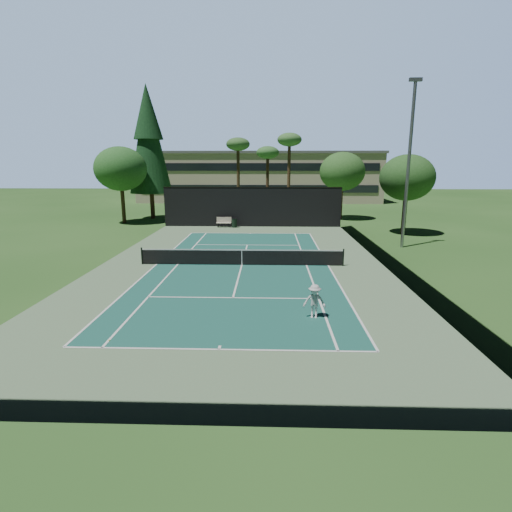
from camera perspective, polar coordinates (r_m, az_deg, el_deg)
The scene contains 22 objects.
ground at distance 25.43m, azimuth -2.03°, elevation -1.31°, with size 160.00×160.00×0.00m, color #2A5620.
apron_slab at distance 25.43m, azimuth -2.03°, elevation -1.30°, with size 18.00×32.00×0.01m, color #61825B.
court_surface at distance 25.43m, azimuth -2.03°, elevation -1.29°, with size 10.97×23.77×0.01m, color #1C594D.
court_lines at distance 25.42m, azimuth -2.03°, elevation -1.27°, with size 11.07×23.87×0.01m.
tennis_net at distance 25.30m, azimuth -2.04°, elevation -0.09°, with size 12.90×0.10×1.10m.
fence at distance 25.07m, azimuth -2.06°, elevation 3.17°, with size 18.04×32.05×4.03m.
player at distance 16.84m, azimuth 8.35°, elevation -6.43°, with size 0.94×0.54×1.45m, color silver.
tennis_ball_a at distance 15.77m, azimuth -20.22°, elevation -11.25°, with size 0.06×0.06×0.06m, color #ECF337.
tennis_ball_b at distance 30.26m, azimuth -9.56°, elevation 0.90°, with size 0.06×0.06×0.06m, color #D3E935.
tennis_ball_c at distance 27.79m, azimuth 2.35°, elevation 0.00°, with size 0.07×0.07×0.07m, color #BCD630.
tennis_ball_d at distance 28.99m, azimuth -11.84°, elevation 0.28°, with size 0.08×0.08×0.08m, color #E0F036.
park_bench at distance 40.79m, azimuth -4.60°, elevation 4.89°, with size 1.50×0.45×1.02m.
trash_bin at distance 40.52m, azimuth -3.13°, elevation 4.76°, with size 0.56×0.56×0.95m.
pine_tree at distance 48.66m, azimuth -15.14°, elevation 16.44°, with size 4.80×4.80×15.00m.
palm_a at distance 48.75m, azimuth -2.59°, elevation 15.25°, with size 2.80×2.80×9.32m.
palm_b at distance 50.59m, azimuth 1.68°, elevation 14.24°, with size 2.80×2.80×8.42m.
palm_c at distance 47.69m, azimuth 4.80°, elevation 15.77°, with size 2.80×2.80×9.77m.
decid_tree_a at distance 47.32m, azimuth 12.21°, elevation 11.69°, with size 5.12×5.12×7.62m.
decid_tree_b at distance 38.61m, azimuth 20.79°, elevation 10.40°, with size 4.80×4.80×7.14m.
decid_tree_c at distance 45.38m, azimuth -18.79°, elevation 11.69°, with size 5.44×5.44×8.09m.
campus_building at distance 70.61m, azimuth 0.48°, elevation 11.34°, with size 40.50×12.50×8.30m.
light_pole at distance 32.27m, azimuth 20.99°, elevation 12.49°, with size 0.90×0.25×12.22m.
Camera 1 is at (1.70, -24.58, 6.30)m, focal length 28.00 mm.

